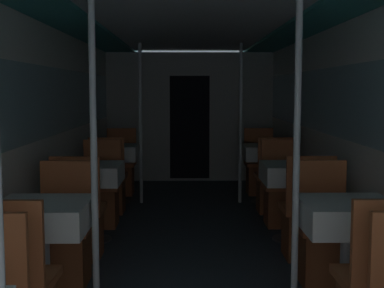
{
  "coord_description": "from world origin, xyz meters",
  "views": [
    {
      "loc": [
        -0.06,
        -1.02,
        1.48
      ],
      "look_at": [
        -0.02,
        2.97,
        1.07
      ],
      "focal_mm": 50.0,
      "sensor_mm": 36.0,
      "label": 1
    }
  ],
  "objects": [
    {
      "name": "wall_left",
      "position": [
        -1.37,
        3.54,
        1.09
      ],
      "size": [
        0.05,
        9.88,
        2.08
      ],
      "color": "silver",
      "rests_on": "ground_plane"
    },
    {
      "name": "wall_right",
      "position": [
        1.37,
        3.54,
        1.09
      ],
      "size": [
        0.05,
        9.88,
        2.08
      ],
      "color": "silver",
      "rests_on": "ground_plane"
    },
    {
      "name": "ceiling_panel",
      "position": [
        0.0,
        3.54,
        2.12
      ],
      "size": [
        2.74,
        9.88,
        0.07
      ],
      "color": "silver",
      "rests_on": "wall_left"
    },
    {
      "name": "bulkhead_far",
      "position": [
        0.0,
        7.64,
        1.03
      ],
      "size": [
        2.68,
        0.09,
        2.08
      ],
      "color": "#A8A8A3",
      "rests_on": "ground_plane"
    },
    {
      "name": "dining_table_left_1",
      "position": [
        -0.99,
        2.37,
        0.63
      ],
      "size": [
        0.6,
        0.6,
        0.76
      ],
      "color": "#4C4C51",
      "rests_on": "ground_plane"
    },
    {
      "name": "chair_left_far_1",
      "position": [
        -0.99,
        2.95,
        0.29
      ],
      "size": [
        0.42,
        0.42,
        0.93
      ],
      "rotation": [
        0.0,
        0.0,
        3.14
      ],
      "color": "brown",
      "rests_on": "ground_plane"
    },
    {
      "name": "support_pole_left_1",
      "position": [
        -0.65,
        2.37,
        1.04
      ],
      "size": [
        0.04,
        0.04,
        2.08
      ],
      "color": "silver",
      "rests_on": "ground_plane"
    },
    {
      "name": "dining_table_left_2",
      "position": [
        -0.99,
        4.14,
        0.63
      ],
      "size": [
        0.6,
        0.6,
        0.76
      ],
      "color": "#4C4C51",
      "rests_on": "ground_plane"
    },
    {
      "name": "chair_left_near_2",
      "position": [
        -0.99,
        3.56,
        0.29
      ],
      "size": [
        0.42,
        0.42,
        0.93
      ],
      "color": "brown",
      "rests_on": "ground_plane"
    },
    {
      "name": "chair_left_far_2",
      "position": [
        -0.99,
        4.72,
        0.29
      ],
      "size": [
        0.42,
        0.42,
        0.93
      ],
      "rotation": [
        0.0,
        0.0,
        3.14
      ],
      "color": "brown",
      "rests_on": "ground_plane"
    },
    {
      "name": "dining_table_left_3",
      "position": [
        -0.99,
        5.91,
        0.63
      ],
      "size": [
        0.6,
        0.6,
        0.76
      ],
      "color": "#4C4C51",
      "rests_on": "ground_plane"
    },
    {
      "name": "chair_left_near_3",
      "position": [
        -0.99,
        5.33,
        0.29
      ],
      "size": [
        0.42,
        0.42,
        0.93
      ],
      "color": "brown",
      "rests_on": "ground_plane"
    },
    {
      "name": "chair_left_far_3",
      "position": [
        -0.99,
        6.49,
        0.29
      ],
      "size": [
        0.42,
        0.42,
        0.93
      ],
      "rotation": [
        0.0,
        0.0,
        3.14
      ],
      "color": "brown",
      "rests_on": "ground_plane"
    },
    {
      "name": "support_pole_left_3",
      "position": [
        -0.65,
        5.91,
        1.04
      ],
      "size": [
        0.04,
        0.04,
        2.08
      ],
      "color": "silver",
      "rests_on": "ground_plane"
    },
    {
      "name": "dining_table_right_1",
      "position": [
        0.99,
        2.37,
        0.63
      ],
      "size": [
        0.6,
        0.6,
        0.76
      ],
      "color": "#4C4C51",
      "rests_on": "ground_plane"
    },
    {
      "name": "chair_right_far_1",
      "position": [
        0.99,
        2.95,
        0.29
      ],
      "size": [
        0.42,
        0.42,
        0.93
      ],
      "rotation": [
        0.0,
        0.0,
        3.14
      ],
      "color": "brown",
      "rests_on": "ground_plane"
    },
    {
      "name": "support_pole_right_1",
      "position": [
        0.65,
        2.37,
        1.04
      ],
      "size": [
        0.04,
        0.04,
        2.08
      ],
      "color": "silver",
      "rests_on": "ground_plane"
    },
    {
      "name": "dining_table_right_2",
      "position": [
        0.99,
        4.14,
        0.63
      ],
      "size": [
        0.6,
        0.6,
        0.76
      ],
      "color": "#4C4C51",
      "rests_on": "ground_plane"
    },
    {
      "name": "chair_right_near_2",
      "position": [
        0.99,
        3.56,
        0.29
      ],
      "size": [
        0.42,
        0.42,
        0.93
      ],
      "color": "brown",
      "rests_on": "ground_plane"
    },
    {
      "name": "chair_right_far_2",
      "position": [
        0.99,
        4.72,
        0.29
      ],
      "size": [
        0.42,
        0.42,
        0.93
      ],
      "rotation": [
        0.0,
        0.0,
        3.14
      ],
      "color": "brown",
      "rests_on": "ground_plane"
    },
    {
      "name": "dining_table_right_3",
      "position": [
        0.99,
        5.91,
        0.63
      ],
      "size": [
        0.6,
        0.6,
        0.76
      ],
      "color": "#4C4C51",
      "rests_on": "ground_plane"
    },
    {
      "name": "chair_right_near_3",
      "position": [
        0.99,
        5.33,
        0.29
      ],
      "size": [
        0.42,
        0.42,
        0.93
      ],
      "color": "brown",
      "rests_on": "ground_plane"
    },
    {
      "name": "chair_right_far_3",
      "position": [
        0.99,
        6.49,
        0.29
      ],
      "size": [
        0.42,
        0.42,
        0.93
      ],
      "rotation": [
        0.0,
        0.0,
        3.14
      ],
      "color": "brown",
      "rests_on": "ground_plane"
    },
    {
      "name": "support_pole_right_3",
      "position": [
        0.65,
        5.91,
        1.04
      ],
      "size": [
        0.04,
        0.04,
        2.08
      ],
      "color": "silver",
      "rests_on": "ground_plane"
    }
  ]
}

